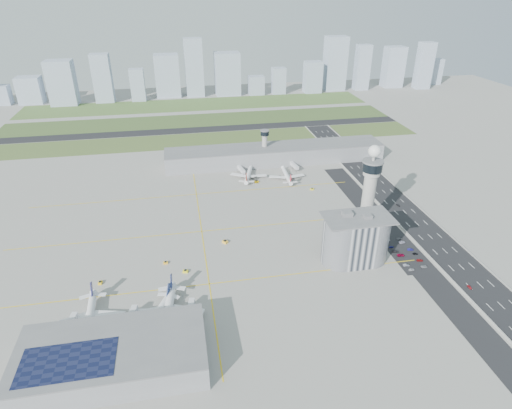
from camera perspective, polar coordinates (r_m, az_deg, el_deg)
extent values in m
plane|color=#A09D95|center=(283.64, 1.31, -5.93)|extent=(1000.00, 1000.00, 0.00)
cube|color=#3D5327|center=(482.99, -6.57, 8.58)|extent=(480.00, 50.00, 0.08)
cube|color=#395227|center=(554.31, -7.23, 11.07)|extent=(480.00, 60.00, 0.08)
cube|color=#4D6E34|center=(631.32, -7.78, 13.10)|extent=(480.00, 70.00, 0.08)
cube|color=black|center=(518.04, -6.92, 9.90)|extent=(480.00, 22.00, 0.10)
cube|color=black|center=(324.22, 21.66, -3.43)|extent=(28.00, 500.00, 0.10)
cube|color=#9E9E99|center=(317.06, 19.52, -3.63)|extent=(0.60, 500.00, 1.20)
cube|color=#9E9E99|center=(331.29, 23.75, -3.06)|extent=(0.60, 500.00, 1.20)
cube|color=black|center=(304.94, 18.57, -4.91)|extent=(18.00, 260.00, 0.08)
cube|color=black|center=(295.43, 19.28, -6.17)|extent=(20.00, 44.00, 0.10)
cube|color=yellow|center=(255.20, -6.26, -10.49)|extent=(260.00, 0.60, 0.01)
cube|color=yellow|center=(304.65, -7.25, -3.57)|extent=(260.00, 0.60, 0.01)
cube|color=yellow|center=(357.34, -7.96, 1.36)|extent=(260.00, 0.60, 0.01)
cube|color=yellow|center=(304.65, -7.25, -3.57)|extent=(0.60, 260.00, 0.01)
cylinder|color=#ADAAA5|center=(299.31, 14.66, 0.34)|extent=(8.40, 8.40, 48.00)
cylinder|color=#ADAAA5|center=(290.18, 15.17, 4.20)|extent=(11.00, 11.00, 4.00)
cylinder|color=black|center=(288.67, 15.27, 4.93)|extent=(13.00, 13.00, 6.00)
cylinder|color=slate|center=(287.38, 15.36, 5.57)|extent=(14.00, 14.00, 1.00)
cylinder|color=#ADAAA5|center=(286.49, 15.42, 6.03)|extent=(1.60, 1.60, 5.00)
sphere|color=white|center=(284.93, 15.53, 6.87)|extent=(8.00, 8.00, 8.00)
cylinder|color=#ADAAA5|center=(414.53, 1.16, 7.53)|extent=(5.00, 5.00, 28.00)
cylinder|color=black|center=(409.59, 1.18, 9.50)|extent=(8.00, 8.00, 4.00)
cylinder|color=slate|center=(408.81, 1.18, 9.84)|extent=(8.60, 8.60, 0.80)
cube|color=#B2B2B7|center=(272.35, 13.12, -4.56)|extent=(18.00, 24.00, 30.00)
cylinder|color=#B2B2B7|center=(269.12, 11.35, -4.78)|extent=(24.00, 24.00, 30.00)
cylinder|color=#B2B2B7|center=(275.84, 14.84, -4.34)|extent=(24.00, 24.00, 30.00)
cube|color=slate|center=(264.63, 13.47, -1.74)|extent=(42.00, 24.00, 0.80)
cube|color=slate|center=(264.01, 12.06, -1.25)|extent=(6.00, 5.00, 3.00)
cube|color=slate|center=(264.41, 14.66, -1.59)|extent=(5.00, 4.00, 2.40)
cube|color=gray|center=(417.04, 2.56, 6.69)|extent=(210.00, 32.00, 15.00)
cube|color=slate|center=(414.26, 2.58, 7.70)|extent=(210.00, 32.00, 0.80)
cube|color=gray|center=(215.57, -18.54, -18.70)|extent=(84.00, 42.00, 12.00)
cube|color=slate|center=(211.13, -18.81, -17.49)|extent=(84.00, 42.00, 0.80)
cube|color=black|center=(210.41, -23.83, -18.63)|extent=(40.00, 22.00, 0.20)
imported|color=silver|center=(280.39, 20.00, -8.16)|extent=(3.73, 1.63, 1.25)
imported|color=gray|center=(283.35, 19.39, -7.62)|extent=(4.07, 1.86, 1.29)
imported|color=maroon|center=(291.75, 18.74, -6.40)|extent=(4.83, 2.47, 1.31)
imported|color=#27272B|center=(294.53, 18.10, -5.94)|extent=(4.63, 2.33, 1.29)
imported|color=navy|center=(298.26, 17.60, -5.42)|extent=(3.39, 1.60, 1.12)
imported|color=silver|center=(304.99, 17.09, -4.53)|extent=(3.99, 1.61, 1.29)
imported|color=#9D9FA5|center=(285.93, 21.50, -7.71)|extent=(4.05, 2.00, 1.11)
imported|color=maroon|center=(290.89, 21.01, -6.95)|extent=(4.26, 2.30, 1.17)
imported|color=black|center=(296.53, 20.46, -6.14)|extent=(3.56, 1.83, 1.16)
imported|color=navy|center=(299.52, 19.89, -5.65)|extent=(3.97, 1.76, 1.27)
imported|color=silver|center=(305.55, 18.90, -4.78)|extent=(4.56, 2.37, 1.23)
imported|color=slate|center=(308.89, 18.60, -4.35)|extent=(4.09, 1.75, 1.17)
imported|color=#A42029|center=(279.21, 26.60, -9.82)|extent=(1.46, 3.51, 1.19)
imported|color=black|center=(353.43, 18.43, -0.09)|extent=(1.66, 3.77, 1.20)
imported|color=navy|center=(422.03, 14.40, 5.07)|extent=(2.78, 4.88, 1.28)
imported|color=#9D9FAB|center=(466.95, 9.86, 7.74)|extent=(1.64, 3.64, 1.21)
cube|color=#9EADC1|center=(718.15, -30.80, 12.43)|extent=(22.81, 18.25, 26.79)
cube|color=#9EADC1|center=(706.18, -27.88, 13.34)|extent=(32.30, 25.84, 36.93)
cube|color=#9EADC1|center=(676.21, -24.46, 14.56)|extent=(35.81, 28.65, 60.36)
cube|color=#9EADC1|center=(669.60, -19.79, 15.56)|extent=(25.49, 20.39, 66.89)
cube|color=#9EADC1|center=(664.54, -15.50, 15.11)|extent=(20.04, 16.03, 45.20)
cube|color=#9EADC1|center=(679.57, -11.73, 16.48)|extent=(35.76, 28.61, 61.22)
cube|color=#9EADC1|center=(672.95, -8.26, 17.61)|extent=(26.33, 21.06, 83.39)
cube|color=#9EADC1|center=(679.66, -3.83, 17.00)|extent=(36.96, 29.57, 62.11)
cube|color=#9EADC1|center=(681.12, 0.04, 15.61)|extent=(23.01, 18.41, 27.75)
cube|color=#9EADC1|center=(686.83, 3.03, 16.16)|extent=(20.22, 16.18, 38.97)
cube|color=#9EADC1|center=(698.52, 7.57, 16.49)|extent=(26.14, 20.92, 46.89)
cube|color=#9EADC1|center=(719.38, 10.48, 18.00)|extent=(32.26, 25.81, 81.20)
cube|color=#9EADC1|center=(730.49, 13.98, 17.31)|extent=(21.59, 17.28, 68.75)
cube|color=#9EADC1|center=(764.19, 17.84, 17.06)|extent=(30.25, 24.20, 63.40)
cube|color=#9EADC1|center=(767.58, 21.51, 16.85)|extent=(23.04, 18.43, 71.56)
cube|color=#9EADC1|center=(812.06, 22.63, 16.06)|extent=(22.64, 18.11, 41.06)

